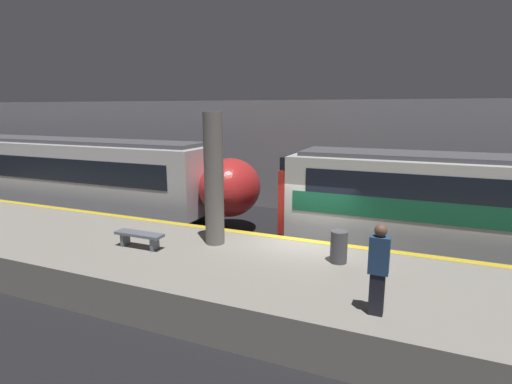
% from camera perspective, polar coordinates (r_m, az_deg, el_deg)
% --- Properties ---
extents(ground_plane, '(120.00, 120.00, 0.00)m').
position_cam_1_polar(ground_plane, '(12.88, 7.03, -11.14)').
color(ground_plane, black).
extents(platform, '(40.00, 4.74, 1.07)m').
position_cam_1_polar(platform, '(10.60, 3.48, -13.21)').
color(platform, gray).
rests_on(platform, ground).
extents(station_rear_barrier, '(50.00, 0.15, 5.41)m').
position_cam_1_polar(station_rear_barrier, '(19.13, 13.27, 4.61)').
color(station_rear_barrier, '#939399').
rests_on(station_rear_barrier, ground).
extents(support_pillar_near, '(0.56, 0.56, 3.86)m').
position_cam_1_polar(support_pillar_near, '(11.64, -6.04, 1.77)').
color(support_pillar_near, slate).
rests_on(support_pillar_near, platform).
extents(train_modern, '(23.83, 3.10, 3.58)m').
position_cam_1_polar(train_modern, '(23.32, -28.86, 2.55)').
color(train_modern, black).
rests_on(train_modern, ground).
extents(person_waiting, '(0.38, 0.24, 1.83)m').
position_cam_1_polar(person_waiting, '(8.13, 17.09, -10.20)').
color(person_waiting, black).
rests_on(person_waiting, platform).
extents(platform_bench, '(1.50, 0.40, 0.45)m').
position_cam_1_polar(platform_bench, '(12.05, -16.33, -6.11)').
color(platform_bench, slate).
rests_on(platform_bench, platform).
extents(trash_bin, '(0.44, 0.44, 0.85)m').
position_cam_1_polar(trash_bin, '(10.70, 11.75, -7.67)').
color(trash_bin, '#4C4C51').
rests_on(trash_bin, platform).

